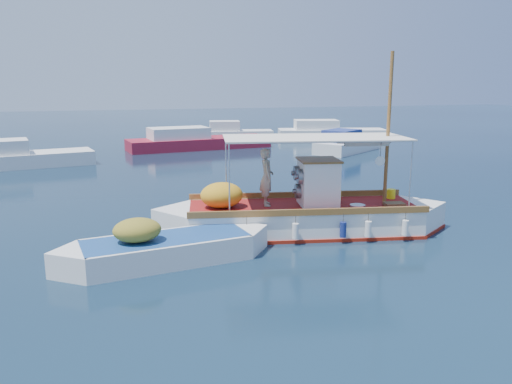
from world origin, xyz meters
name	(u,v)px	position (x,y,z in m)	size (l,w,h in m)	color
ground	(298,229)	(0.00, 0.00, 0.00)	(160.00, 160.00, 0.00)	black
fishing_caique	(301,216)	(-0.05, -0.31, 0.52)	(9.38, 3.95, 5.84)	white
dinghy	(164,251)	(-4.59, -1.80, 0.31)	(5.96, 2.26, 1.47)	white
bg_boat_nw	(17,159)	(-10.61, 16.24, 0.49)	(8.05, 3.79, 1.80)	silver
bg_boat_n	(195,142)	(0.58, 21.34, 0.49)	(10.60, 4.06, 1.80)	maroon
bg_boat_ne	(346,145)	(10.31, 16.52, 0.49)	(6.11, 5.21, 1.80)	silver
bg_boat_e	(328,133)	(12.99, 24.98, 0.49)	(9.54, 4.88, 1.80)	silver
bg_boat_far_n	(233,134)	(4.77, 26.26, 0.49)	(6.46, 3.12, 1.80)	silver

